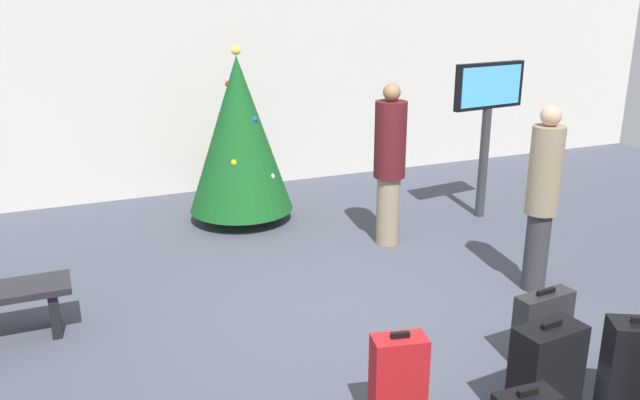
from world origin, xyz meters
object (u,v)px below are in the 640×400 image
object	(u,v)px
traveller_1	(390,162)
suitcase_3	(545,377)
traveller_0	(542,195)
suitcase_1	(634,371)
suitcase_2	(398,384)
flight_info_kiosk	(488,107)
holiday_tree	(239,135)
suitcase_4	(542,327)

from	to	relation	value
traveller_1	suitcase_3	xyz separation A→B (m)	(-0.67, -3.48, -0.62)
traveller_0	suitcase_1	bearing A→B (deg)	-112.29
traveller_0	suitcase_2	size ratio (longest dim) A/B	2.49
flight_info_kiosk	suitcase_1	size ratio (longest dim) A/B	2.59
traveller_0	holiday_tree	bearing A→B (deg)	124.04
holiday_tree	flight_info_kiosk	bearing A→B (deg)	-19.88
traveller_1	suitcase_1	bearing A→B (deg)	-90.51
suitcase_3	suitcase_4	size ratio (longest dim) A/B	1.28
holiday_tree	traveller_0	xyz separation A→B (m)	(2.14, -3.17, -0.15)
traveller_1	suitcase_4	world-z (taller)	traveller_1
traveller_1	suitcase_3	world-z (taller)	traveller_1
suitcase_2	suitcase_4	size ratio (longest dim) A/B	1.20
traveller_1	suitcase_2	bearing A→B (deg)	-117.21
traveller_0	suitcase_3	distance (m)	2.38
flight_info_kiosk	traveller_0	size ratio (longest dim) A/B	1.09
suitcase_1	suitcase_2	size ratio (longest dim) A/B	1.04
suitcase_4	suitcase_2	bearing A→B (deg)	-167.14
flight_info_kiosk	suitcase_2	bearing A→B (deg)	-132.50
suitcase_1	suitcase_3	bearing A→B (deg)	165.63
traveller_1	suitcase_3	size ratio (longest dim) A/B	2.36
flight_info_kiosk	suitcase_1	xyz separation A→B (m)	(-1.66, -4.04, -1.10)
flight_info_kiosk	traveller_1	xyz separation A→B (m)	(-1.62, -0.39, -0.46)
holiday_tree	traveller_1	bearing A→B (deg)	-47.08
holiday_tree	suitcase_3	bearing A→B (deg)	-81.88
suitcase_3	suitcase_2	bearing A→B (deg)	159.81
flight_info_kiosk	suitcase_4	world-z (taller)	flight_info_kiosk
suitcase_2	flight_info_kiosk	bearing A→B (deg)	47.50
suitcase_1	traveller_0	bearing A→B (deg)	67.71
suitcase_2	suitcase_3	distance (m)	1.01
traveller_1	suitcase_1	size ratio (longest dim) A/B	2.43
flight_info_kiosk	suitcase_1	distance (m)	4.50
holiday_tree	suitcase_2	bearing A→B (deg)	-92.97
suitcase_2	holiday_tree	bearing A→B (deg)	87.03
flight_info_kiosk	suitcase_2	distance (m)	4.92
traveller_1	suitcase_2	world-z (taller)	traveller_1
flight_info_kiosk	traveller_0	distance (m)	2.30
holiday_tree	suitcase_4	size ratio (longest dim) A/B	3.59
holiday_tree	suitcase_4	xyz separation A→B (m)	(1.29, -4.26, -0.85)
suitcase_2	suitcase_4	distance (m)	1.57
holiday_tree	flight_info_kiosk	world-z (taller)	holiday_tree
traveller_1	flight_info_kiosk	bearing A→B (deg)	13.63
suitcase_2	suitcase_4	xyz separation A→B (m)	(1.53, 0.35, -0.06)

